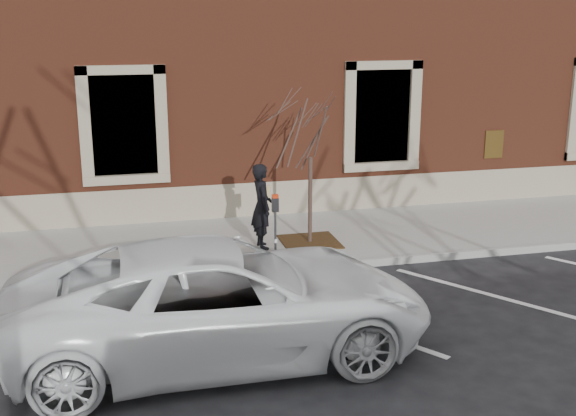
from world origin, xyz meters
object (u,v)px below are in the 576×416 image
object	(u,v)px
man	(262,206)
sapling	(311,133)
parking_meter	(275,216)
white_truck	(221,300)

from	to	relation	value
man	sapling	bearing A→B (deg)	-87.80
man	parking_meter	xyz separation A→B (m)	(0.05, -1.02, 0.07)
parking_meter	sapling	world-z (taller)	sapling
white_truck	sapling	bearing A→B (deg)	-30.82
man	parking_meter	distance (m)	1.02
sapling	white_truck	world-z (taller)	sapling
parking_meter	white_truck	distance (m)	3.55
parking_meter	white_truck	xyz separation A→B (m)	(-1.51, -3.20, -0.26)
parking_meter	man	bearing A→B (deg)	91.00
man	sapling	xyz separation A→B (m)	(1.03, 0.09, 1.43)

